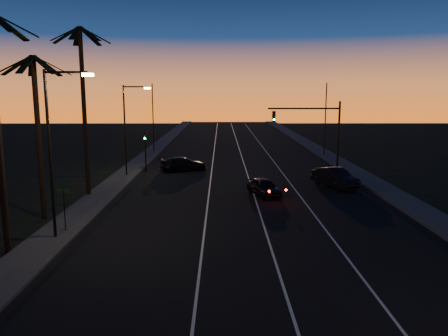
{
  "coord_description": "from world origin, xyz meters",
  "views": [
    {
      "loc": [
        -2.03,
        -2.65,
        7.84
      ],
      "look_at": [
        -1.86,
        23.51,
        3.3
      ],
      "focal_mm": 35.0,
      "sensor_mm": 36.0,
      "label": 1
    }
  ],
  "objects_px": {
    "lead_car": "(264,187)",
    "cross_car": "(183,164)",
    "signal_mast": "(315,124)",
    "right_car": "(335,178)"
  },
  "relations": [
    {
      "from": "lead_car",
      "to": "cross_car",
      "type": "distance_m",
      "value": 12.92
    },
    {
      "from": "signal_mast",
      "to": "cross_car",
      "type": "xyz_separation_m",
      "value": [
        -13.01,
        0.83,
        -4.07
      ]
    },
    {
      "from": "lead_car",
      "to": "cross_car",
      "type": "bearing_deg",
      "value": 123.54
    },
    {
      "from": "signal_mast",
      "to": "right_car",
      "type": "relative_size",
      "value": 1.39
    },
    {
      "from": "signal_mast",
      "to": "lead_car",
      "type": "height_order",
      "value": "signal_mast"
    },
    {
      "from": "cross_car",
      "to": "lead_car",
      "type": "bearing_deg",
      "value": -56.46
    },
    {
      "from": "lead_car",
      "to": "cross_car",
      "type": "height_order",
      "value": "cross_car"
    },
    {
      "from": "signal_mast",
      "to": "cross_car",
      "type": "relative_size",
      "value": 1.37
    },
    {
      "from": "signal_mast",
      "to": "lead_car",
      "type": "bearing_deg",
      "value": -120.61
    },
    {
      "from": "signal_mast",
      "to": "right_car",
      "type": "xyz_separation_m",
      "value": [
        0.39,
        -6.88,
        -3.98
      ]
    }
  ]
}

